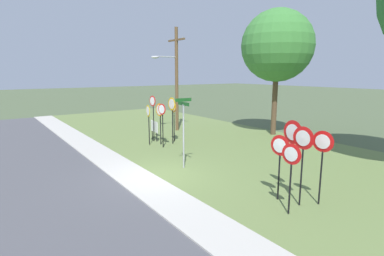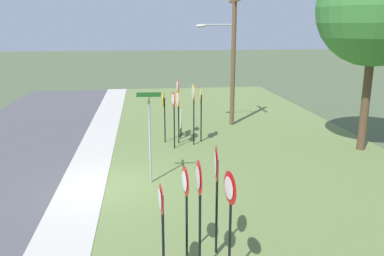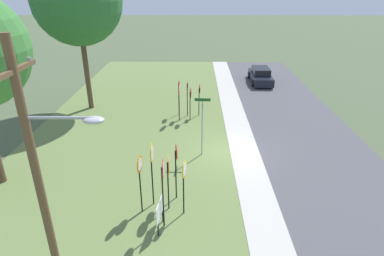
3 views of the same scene
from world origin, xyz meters
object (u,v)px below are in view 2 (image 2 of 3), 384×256
object	(u,v)px
stop_sign_far_center	(193,100)
street_name_post	(150,130)
yield_sign_near_right	(229,201)
stop_sign_far_right	(178,105)
stop_sign_center_tall	(174,108)
utility_pole	(231,50)
stop_sign_far_left	(201,103)
yield_sign_far_left	(185,191)
stop_sign_near_right	(164,106)
yield_sign_far_right	(199,190)
stop_sign_near_left	(178,96)
notice_board	(181,120)
yield_sign_center	(216,174)
oak_tree_left	(376,8)
yield_sign_near_left	(161,211)

from	to	relation	value
stop_sign_far_center	street_name_post	size ratio (longest dim) A/B	0.89
stop_sign_far_center	yield_sign_near_right	size ratio (longest dim) A/B	1.14
stop_sign_far_right	yield_sign_near_right	bearing A→B (deg)	-5.09
stop_sign_center_tall	utility_pole	size ratio (longest dim) A/B	0.34
stop_sign_far_center	street_name_post	distance (m)	4.82
street_name_post	stop_sign_far_left	bearing A→B (deg)	156.40
stop_sign_center_tall	yield_sign_far_left	xyz separation A→B (m)	(8.66, -0.43, -0.15)
stop_sign_near_right	utility_pole	world-z (taller)	utility_pole
stop_sign_near_right	yield_sign_far_right	distance (m)	10.42
stop_sign_near_left	yield_sign_far_left	size ratio (longest dim) A/B	1.27
notice_board	yield_sign_center	bearing A→B (deg)	5.75
stop_sign_far_center	notice_board	size ratio (longest dim) A/B	2.27
stop_sign_far_left	stop_sign_center_tall	xyz separation A→B (m)	(0.93, -1.34, -0.02)
yield_sign_center	oak_tree_left	xyz separation A→B (m)	(-7.44, 7.97, 4.02)
stop_sign_near_left	yield_sign_far_left	distance (m)	10.51
stop_sign_far_center	yield_sign_far_right	bearing A→B (deg)	-7.01
yield_sign_far_left	utility_pole	bearing A→B (deg)	156.03
stop_sign_far_right	yield_sign_far_left	distance (m)	9.43
stop_sign_far_center	yield_sign_near_right	world-z (taller)	stop_sign_far_center
stop_sign_far_center	stop_sign_center_tall	size ratio (longest dim) A/B	1.11
yield_sign_far_right	stop_sign_far_center	bearing A→B (deg)	170.72
stop_sign_near_left	stop_sign_center_tall	world-z (taller)	stop_sign_near_left
stop_sign_near_left	stop_sign_near_right	size ratio (longest dim) A/B	1.19
yield_sign_far_right	oak_tree_left	size ratio (longest dim) A/B	0.31
stop_sign_near_right	stop_sign_near_left	bearing A→B (deg)	146.95
stop_sign_far_left	yield_sign_far_left	distance (m)	9.76
stop_sign_far_center	yield_sign_near_left	xyz separation A→B (m)	(10.01, -1.96, -0.44)
yield_sign_near_right	notice_board	world-z (taller)	yield_sign_near_right
stop_sign_far_center	yield_sign_near_right	bearing A→B (deg)	-3.48
stop_sign_far_right	yield_sign_near_right	distance (m)	10.45
yield_sign_far_left	stop_sign_near_left	bearing A→B (deg)	168.46
stop_sign_far_left	yield_sign_near_left	bearing A→B (deg)	-6.14
stop_sign_far_center	stop_sign_far_left	bearing A→B (deg)	139.54
yield_sign_far_left	oak_tree_left	world-z (taller)	oak_tree_left
stop_sign_far_right	utility_pole	world-z (taller)	utility_pole
yield_sign_center	utility_pole	xyz separation A→B (m)	(-12.67, 3.12, 2.06)
stop_sign_near_right	stop_sign_far_left	size ratio (longest dim) A/B	0.95
stop_sign_near_left	street_name_post	size ratio (longest dim) A/B	0.90
stop_sign_far_left	yield_sign_far_right	xyz separation A→B (m)	(10.32, -1.57, 0.13)
notice_board	oak_tree_left	xyz separation A→B (m)	(3.11, 7.75, 5.22)
yield_sign_far_left	street_name_post	distance (m)	4.81
stop_sign_far_center	stop_sign_far_right	world-z (taller)	stop_sign_far_center
yield_sign_far_left	yield_sign_far_right	bearing A→B (deg)	8.66
stop_sign_far_left	stop_sign_far_right	bearing A→B (deg)	-73.48
stop_sign_near_left	notice_board	xyz separation A→B (m)	(-0.14, 0.14, -1.23)
stop_sign_far_left	yield_sign_far_right	world-z (taller)	yield_sign_far_right
stop_sign_center_tall	notice_board	world-z (taller)	stop_sign_center_tall
oak_tree_left	yield_sign_far_left	bearing A→B (deg)	-49.23
stop_sign_near_right	stop_sign_center_tall	distance (m)	1.09
stop_sign_center_tall	yield_sign_center	size ratio (longest dim) A/B	0.95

